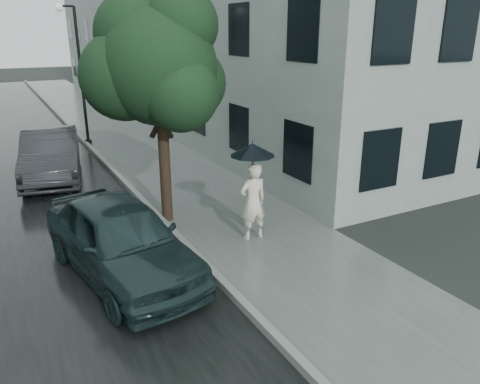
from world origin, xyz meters
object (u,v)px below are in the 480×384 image
street_tree (158,65)px  car_far (51,155)px  car_near (121,239)px  pedestrian (253,202)px  lamp_post (77,67)px

street_tree → car_far: street_tree is taller
street_tree → car_near: size_ratio=1.22×
car_near → car_far: (-0.32, 7.40, 0.01)m
pedestrian → street_tree: street_tree is taller
street_tree → lamp_post: bearing=91.5°
pedestrian → car_near: size_ratio=0.40×
lamp_post → car_far: size_ratio=1.17×
street_tree → car_far: 6.20m
car_far → street_tree: bearing=-57.6°
car_near → car_far: size_ratio=0.95×
lamp_post → car_far: 5.34m
lamp_post → car_far: (-1.83, -4.42, -2.38)m
pedestrian → car_far: size_ratio=0.38×
lamp_post → street_tree: bearing=-69.4°
pedestrian → car_far: 7.90m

